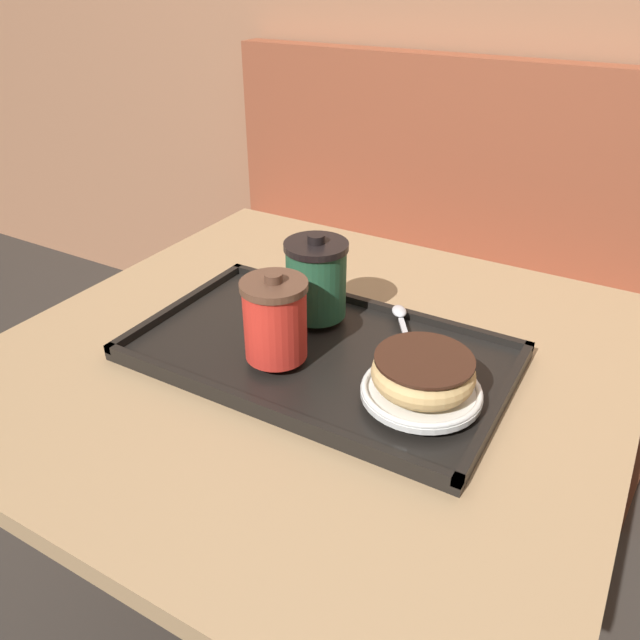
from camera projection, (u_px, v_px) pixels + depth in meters
The scene contains 9 objects.
ground_plane at pixel (315, 640), 1.29m from camera, with size 12.00×12.00×0.00m, color #332D28.
booth_bench at pixel (417, 310), 1.84m from camera, with size 1.34×0.44×1.00m.
cafe_table at pixel (314, 441), 1.01m from camera, with size 0.88×0.87×0.72m.
serving_tray at pixel (320, 354), 0.90m from camera, with size 0.53×0.32×0.02m.
coffee_cup_front at pixel (275, 319), 0.84m from camera, with size 0.09×0.09×0.13m.
coffee_cup_rear at pixel (316, 279), 0.94m from camera, with size 0.10×0.10×0.13m.
plate_with_chocolate_donut at pixel (421, 391), 0.78m from camera, with size 0.15×0.15×0.01m.
donut_chocolate_glazed at pixel (423, 372), 0.77m from camera, with size 0.13×0.13×0.04m.
spoon at pixel (401, 317), 0.95m from camera, with size 0.08×0.12×0.01m.
Camera 1 is at (0.40, -0.67, 1.22)m, focal length 35.00 mm.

